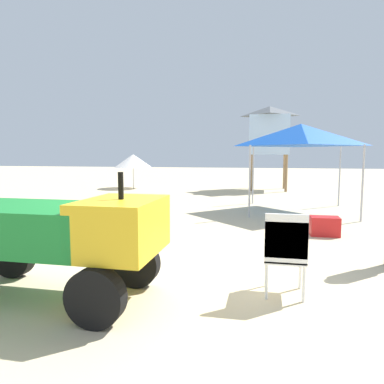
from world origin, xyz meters
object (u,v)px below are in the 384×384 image
popup_canopy (301,135)px  cooler_box (325,226)px  utility_cart (57,233)px  lifeguard_tower (269,130)px  surfboard_pile (70,218)px  beach_umbrella_mid (133,161)px  stacked_plastic_chairs (285,247)px

popup_canopy → cooler_box: (0.24, -3.19, -2.05)m
utility_cart → lifeguard_tower: lifeguard_tower is taller
utility_cart → lifeguard_tower: (2.52, 13.62, 2.03)m
utility_cart → surfboard_pile: (-2.22, 4.01, -0.62)m
utility_cart → cooler_box: utility_cart is taller
surfboard_pile → beach_umbrella_mid: (-1.89, 9.13, 1.20)m
utility_cart → surfboard_pile: size_ratio=1.08×
popup_canopy → lifeguard_tower: bearing=97.4°
stacked_plastic_chairs → beach_umbrella_mid: size_ratio=0.54×
surfboard_pile → beach_umbrella_mid: 9.40m
surfboard_pile → cooler_box: 5.82m
beach_umbrella_mid → stacked_plastic_chairs: bearing=-61.9°
stacked_plastic_chairs → popup_canopy: bearing=83.5°
surfboard_pile → lifeguard_tower: bearing=63.7°
surfboard_pile → lifeguard_tower: 11.04m
stacked_plastic_chairs → cooler_box: (1.00, 3.46, -0.40)m
lifeguard_tower → cooler_box: bearing=-83.6°
utility_cart → popup_canopy: size_ratio=0.90×
utility_cart → surfboard_pile: utility_cart is taller
stacked_plastic_chairs → cooler_box: bearing=73.9°
stacked_plastic_chairs → popup_canopy: 6.90m
lifeguard_tower → cooler_box: 9.98m
utility_cart → surfboard_pile: bearing=119.0°
surfboard_pile → cooler_box: size_ratio=4.09×
stacked_plastic_chairs → popup_canopy: popup_canopy is taller
cooler_box → lifeguard_tower: bearing=96.4°
popup_canopy → surfboard_pile: bearing=-149.9°
surfboard_pile → popup_canopy: bearing=30.1°
beach_umbrella_mid → utility_cart: bearing=-72.6°
stacked_plastic_chairs → surfboard_pile: 5.93m
stacked_plastic_chairs → beach_umbrella_mid: 14.26m
surfboard_pile → cooler_box: cooler_box is taller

